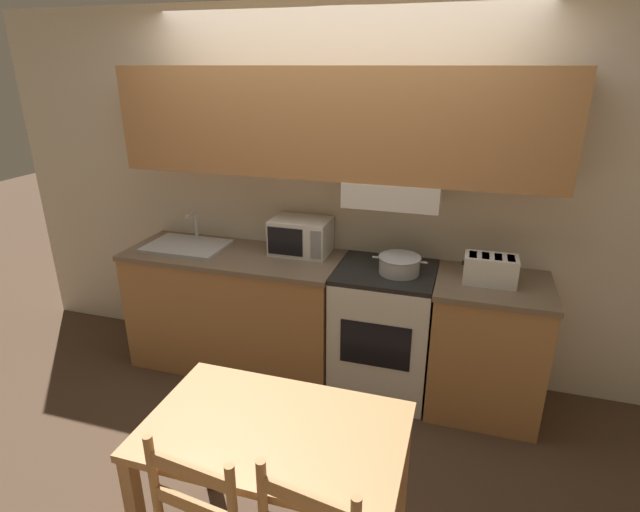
# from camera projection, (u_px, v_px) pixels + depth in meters

# --- Properties ---
(ground_plane) EXTENTS (16.00, 16.00, 0.00)m
(ground_plane) POSITION_uv_depth(u_px,v_px,m) (334.00, 355.00, 3.97)
(ground_plane) COLOR #4C3828
(wall_back) EXTENTS (5.29, 0.38, 2.55)m
(wall_back) POSITION_uv_depth(u_px,v_px,m) (336.00, 164.00, 3.36)
(wall_back) COLOR silver
(wall_back) RESTS_ON ground_plane
(lower_counter_main) EXTENTS (1.55, 0.63, 0.90)m
(lower_counter_main) POSITION_uv_depth(u_px,v_px,m) (237.00, 309.00, 3.72)
(lower_counter_main) COLOR #B27A47
(lower_counter_main) RESTS_ON ground_plane
(lower_counter_right_stub) EXTENTS (0.70, 0.63, 0.90)m
(lower_counter_right_stub) POSITION_uv_depth(u_px,v_px,m) (486.00, 346.00, 3.23)
(lower_counter_right_stub) COLOR #B27A47
(lower_counter_right_stub) RESTS_ON ground_plane
(stove_range) EXTENTS (0.64, 0.59, 0.90)m
(stove_range) POSITION_uv_depth(u_px,v_px,m) (383.00, 330.00, 3.43)
(stove_range) COLOR white
(stove_range) RESTS_ON ground_plane
(cooking_pot) EXTENTS (0.35, 0.27, 0.12)m
(cooking_pot) POSITION_uv_depth(u_px,v_px,m) (399.00, 264.00, 3.19)
(cooking_pot) COLOR #B7BABF
(cooking_pot) RESTS_ON stove_range
(microwave) EXTENTS (0.41, 0.29, 0.25)m
(microwave) POSITION_uv_depth(u_px,v_px,m) (301.00, 236.00, 3.52)
(microwave) COLOR white
(microwave) RESTS_ON lower_counter_main
(toaster) EXTENTS (0.33, 0.18, 0.18)m
(toaster) POSITION_uv_depth(u_px,v_px,m) (490.00, 269.00, 3.04)
(toaster) COLOR white
(toaster) RESTS_ON lower_counter_right_stub
(sink_basin) EXTENTS (0.57, 0.40, 0.23)m
(sink_basin) POSITION_uv_depth(u_px,v_px,m) (187.00, 246.00, 3.66)
(sink_basin) COLOR #B7BABF
(sink_basin) RESTS_ON lower_counter_main
(dining_table) EXTENTS (1.08, 0.67, 0.76)m
(dining_table) POSITION_uv_depth(u_px,v_px,m) (275.00, 449.00, 2.10)
(dining_table) COLOR #B27F4C
(dining_table) RESTS_ON ground_plane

